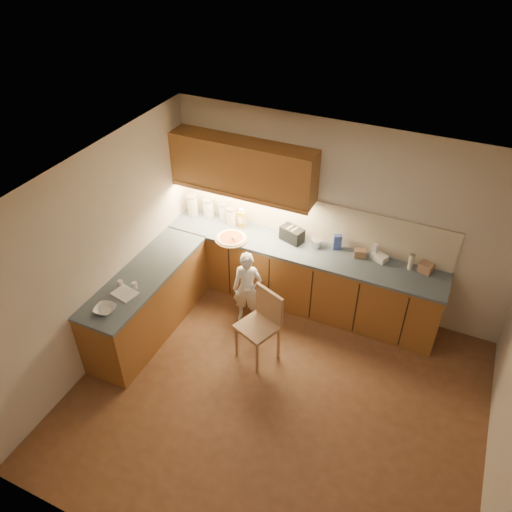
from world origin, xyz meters
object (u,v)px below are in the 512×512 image
object	(u,v)px
pizza_on_board	(231,238)
child	(247,289)
wooden_chair	(262,321)
oil_jug	(242,219)
toaster	(292,234)

from	to	relation	value
pizza_on_board	child	distance (m)	0.73
wooden_chair	oil_jug	size ratio (longest dim) A/B	3.29
pizza_on_board	wooden_chair	xyz separation A→B (m)	(0.86, -0.90, -0.39)
child	oil_jug	distance (m)	1.01
child	wooden_chair	world-z (taller)	child
pizza_on_board	toaster	size ratio (longest dim) A/B	1.27
oil_jug	wooden_chair	bearing A→B (deg)	-55.06
pizza_on_board	oil_jug	world-z (taller)	oil_jug
pizza_on_board	toaster	world-z (taller)	toaster
pizza_on_board	wooden_chair	world-z (taller)	pizza_on_board
oil_jug	toaster	bearing A→B (deg)	-1.26
pizza_on_board	oil_jug	xyz separation A→B (m)	(-0.00, 0.33, 0.11)
wooden_chair	oil_jug	world-z (taller)	oil_jug
toaster	oil_jug	bearing A→B (deg)	-163.37
pizza_on_board	toaster	distance (m)	0.81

